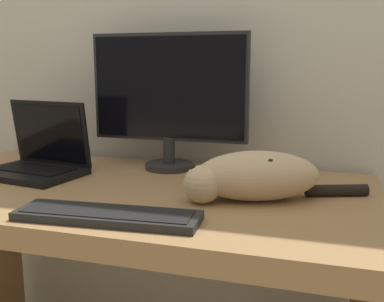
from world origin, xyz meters
The scene contains 7 objects.
wall_back centered at (0.00, 0.81, 1.30)m, with size 6.40×0.06×2.60m.
desk centered at (0.00, 0.38, 0.60)m, with size 1.44×0.75×0.77m.
monitor centered at (0.04, 0.64, 1.02)m, with size 0.54×0.16×0.46m.
laptop centered at (-0.34, 0.44, 0.82)m, with size 0.34×0.27×0.24m.
external_keyboard centered at (0.08, 0.10, 0.78)m, with size 0.44×0.15×0.02m.
cat centered at (0.38, 0.35, 0.84)m, with size 0.47×0.27×0.13m.
small_toy centered at (0.43, 0.58, 0.80)m, with size 0.07×0.07×0.07m.
Camera 1 is at (0.56, -0.79, 1.12)m, focal length 42.00 mm.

